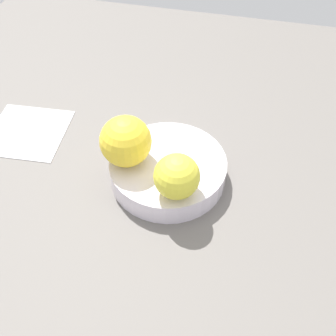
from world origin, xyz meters
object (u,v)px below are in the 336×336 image
(orange_in_bowl_0, at_px, (177,176))
(fruit_bowl, at_px, (168,170))
(folded_napkin, at_px, (27,132))
(orange_in_bowl_1, at_px, (126,141))

(orange_in_bowl_0, bearing_deg, fruit_bowl, 24.64)
(folded_napkin, bearing_deg, fruit_bowl, -100.01)
(fruit_bowl, distance_m, orange_in_bowl_1, 0.09)
(orange_in_bowl_1, distance_m, folded_napkin, 0.23)
(fruit_bowl, bearing_deg, orange_in_bowl_1, 99.25)
(orange_in_bowl_0, relative_size, orange_in_bowl_1, 0.84)
(folded_napkin, bearing_deg, orange_in_bowl_1, -105.61)
(fruit_bowl, height_order, folded_napkin, fruit_bowl)
(fruit_bowl, xyz_separation_m, orange_in_bowl_1, (-0.01, 0.06, 0.06))
(fruit_bowl, distance_m, folded_napkin, 0.27)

